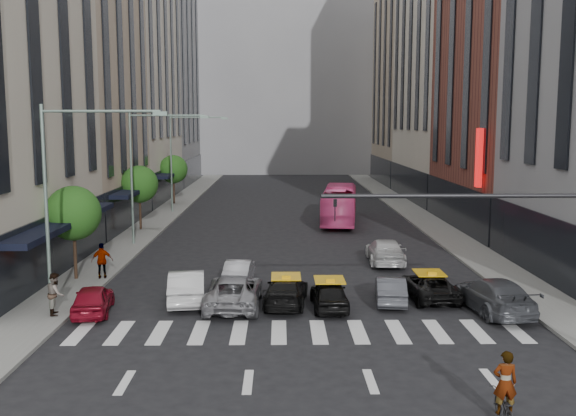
{
  "coord_description": "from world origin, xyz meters",
  "views": [
    {
      "loc": [
        -0.96,
        -23.42,
        8.37
      ],
      "look_at": [
        -0.53,
        9.34,
        4.0
      ],
      "focal_mm": 40.0,
      "sensor_mm": 36.0,
      "label": 1
    }
  ],
  "objects_px": {
    "motorcycle": "(504,407)",
    "streetlamp_far": "(181,150)",
    "streetlamp_near": "(67,181)",
    "streetlamp_mid": "(145,159)",
    "car_white_front": "(187,286)",
    "car_red": "(93,299)",
    "taxi_center": "(329,295)",
    "pedestrian_far": "(102,261)",
    "pedestrian_near": "(56,294)",
    "bus": "(340,205)",
    "taxi_left": "(286,291)"
  },
  "relations": [
    {
      "from": "motorcycle",
      "to": "taxi_center",
      "type": "bearing_deg",
      "value": -67.93
    },
    {
      "from": "bus",
      "to": "pedestrian_far",
      "type": "height_order",
      "value": "bus"
    },
    {
      "from": "car_red",
      "to": "car_white_front",
      "type": "xyz_separation_m",
      "value": [
        3.87,
        1.82,
        0.11
      ]
    },
    {
      "from": "streetlamp_far",
      "to": "taxi_left",
      "type": "relative_size",
      "value": 1.98
    },
    {
      "from": "taxi_left",
      "to": "motorcycle",
      "type": "distance_m",
      "value": 13.28
    },
    {
      "from": "car_white_front",
      "to": "taxi_center",
      "type": "relative_size",
      "value": 1.2
    },
    {
      "from": "car_white_front",
      "to": "motorcycle",
      "type": "xyz_separation_m",
      "value": [
        10.66,
        -12.36,
        -0.32
      ]
    },
    {
      "from": "pedestrian_near",
      "to": "pedestrian_far",
      "type": "bearing_deg",
      "value": -16.75
    },
    {
      "from": "taxi_center",
      "to": "pedestrian_far",
      "type": "xyz_separation_m",
      "value": [
        -11.68,
        5.3,
        0.44
      ]
    },
    {
      "from": "pedestrian_far",
      "to": "taxi_left",
      "type": "bearing_deg",
      "value": 143.78
    },
    {
      "from": "car_white_front",
      "to": "pedestrian_far",
      "type": "xyz_separation_m",
      "value": [
        -5.07,
        4.12,
        0.33
      ]
    },
    {
      "from": "streetlamp_mid",
      "to": "taxi_left",
      "type": "height_order",
      "value": "streetlamp_mid"
    },
    {
      "from": "motorcycle",
      "to": "pedestrian_near",
      "type": "height_order",
      "value": "pedestrian_near"
    },
    {
      "from": "car_white_front",
      "to": "taxi_left",
      "type": "distance_m",
      "value": 4.69
    },
    {
      "from": "car_white_front",
      "to": "streetlamp_near",
      "type": "bearing_deg",
      "value": 15.34
    },
    {
      "from": "bus",
      "to": "pedestrian_far",
      "type": "bearing_deg",
      "value": 60.89
    },
    {
      "from": "pedestrian_far",
      "to": "car_white_front",
      "type": "bearing_deg",
      "value": 130.2
    },
    {
      "from": "car_red",
      "to": "taxi_left",
      "type": "bearing_deg",
      "value": -179.2
    },
    {
      "from": "taxi_left",
      "to": "bus",
      "type": "height_order",
      "value": "bus"
    },
    {
      "from": "streetlamp_far",
      "to": "car_red",
      "type": "distance_m",
      "value": 32.33
    },
    {
      "from": "car_white_front",
      "to": "car_red",
      "type": "bearing_deg",
      "value": 18.3
    },
    {
      "from": "streetlamp_near",
      "to": "streetlamp_mid",
      "type": "relative_size",
      "value": 1.0
    },
    {
      "from": "taxi_left",
      "to": "pedestrian_near",
      "type": "bearing_deg",
      "value": 15.95
    },
    {
      "from": "streetlamp_mid",
      "to": "car_white_front",
      "type": "relative_size",
      "value": 1.93
    },
    {
      "from": "streetlamp_far",
      "to": "taxi_left",
      "type": "distance_m",
      "value": 32.42
    },
    {
      "from": "car_red",
      "to": "motorcycle",
      "type": "bearing_deg",
      "value": 136.17
    },
    {
      "from": "streetlamp_far",
      "to": "bus",
      "type": "height_order",
      "value": "streetlamp_far"
    },
    {
      "from": "streetlamp_far",
      "to": "pedestrian_far",
      "type": "height_order",
      "value": "streetlamp_far"
    },
    {
      "from": "streetlamp_mid",
      "to": "taxi_left",
      "type": "relative_size",
      "value": 1.98
    },
    {
      "from": "car_white_front",
      "to": "pedestrian_far",
      "type": "relative_size",
      "value": 2.46
    },
    {
      "from": "car_white_front",
      "to": "bus",
      "type": "height_order",
      "value": "bus"
    },
    {
      "from": "streetlamp_near",
      "to": "bus",
      "type": "xyz_separation_m",
      "value": [
        14.1,
        25.74,
        -4.36
      ]
    },
    {
      "from": "car_white_front",
      "to": "motorcycle",
      "type": "bearing_deg",
      "value": 123.85
    },
    {
      "from": "car_red",
      "to": "bus",
      "type": "distance_m",
      "value": 28.88
    },
    {
      "from": "streetlamp_far",
      "to": "bus",
      "type": "bearing_deg",
      "value": -23.93
    },
    {
      "from": "streetlamp_near",
      "to": "taxi_center",
      "type": "height_order",
      "value": "streetlamp_near"
    },
    {
      "from": "streetlamp_mid",
      "to": "pedestrian_near",
      "type": "bearing_deg",
      "value": -92.05
    },
    {
      "from": "motorcycle",
      "to": "streetlamp_far",
      "type": "bearing_deg",
      "value": -67.92
    },
    {
      "from": "taxi_center",
      "to": "pedestrian_near",
      "type": "bearing_deg",
      "value": 3.79
    },
    {
      "from": "streetlamp_mid",
      "to": "bus",
      "type": "distance_m",
      "value": 17.69
    },
    {
      "from": "car_white_front",
      "to": "pedestrian_near",
      "type": "xyz_separation_m",
      "value": [
        -5.3,
        -2.36,
        0.3
      ]
    },
    {
      "from": "streetlamp_near",
      "to": "streetlamp_far",
      "type": "xyz_separation_m",
      "value": [
        0.0,
        32.0,
        0.0
      ]
    },
    {
      "from": "taxi_center",
      "to": "motorcycle",
      "type": "bearing_deg",
      "value": 108.08
    },
    {
      "from": "car_white_front",
      "to": "taxi_left",
      "type": "relative_size",
      "value": 1.02
    },
    {
      "from": "streetlamp_near",
      "to": "car_white_front",
      "type": "bearing_deg",
      "value": 22.27
    },
    {
      "from": "car_white_front",
      "to": "pedestrian_near",
      "type": "height_order",
      "value": "pedestrian_near"
    },
    {
      "from": "streetlamp_mid",
      "to": "motorcycle",
      "type": "xyz_separation_m",
      "value": [
        15.37,
        -26.43,
        -5.45
      ]
    },
    {
      "from": "car_red",
      "to": "taxi_center",
      "type": "distance_m",
      "value": 10.5
    },
    {
      "from": "car_white_front",
      "to": "streetlamp_mid",
      "type": "bearing_deg",
      "value": -78.4
    },
    {
      "from": "pedestrian_near",
      "to": "taxi_center",
      "type": "bearing_deg",
      "value": -99.08
    }
  ]
}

